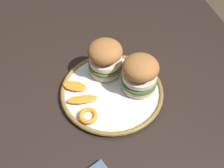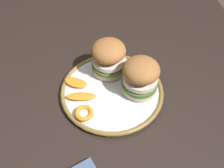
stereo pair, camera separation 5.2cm
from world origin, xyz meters
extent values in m
cube|color=black|center=(0.00, 0.00, 0.72)|extent=(1.44, 1.03, 0.03)
cube|color=black|center=(-0.66, -0.46, 0.35)|extent=(0.06, 0.06, 0.71)
cube|color=black|center=(-0.66, 0.46, 0.35)|extent=(0.06, 0.06, 0.71)
cylinder|color=white|center=(0.00, 0.05, 0.74)|extent=(0.26, 0.26, 0.01)
torus|color=olive|center=(0.00, 0.05, 0.75)|extent=(0.28, 0.28, 0.01)
cylinder|color=white|center=(0.00, 0.05, 0.75)|extent=(0.20, 0.20, 0.00)
cylinder|color=beige|center=(-0.07, 0.05, 0.76)|extent=(0.09, 0.09, 0.02)
cylinder|color=#477033|center=(-0.07, 0.05, 0.78)|extent=(0.10, 0.10, 0.01)
cylinder|color=#BC3828|center=(-0.07, 0.05, 0.79)|extent=(0.08, 0.08, 0.01)
cylinder|color=silver|center=(-0.07, 0.05, 0.80)|extent=(0.09, 0.09, 0.01)
ellipsoid|color=#A36633|center=(-0.07, 0.05, 0.83)|extent=(0.13, 0.13, 0.05)
cylinder|color=beige|center=(0.01, 0.13, 0.76)|extent=(0.09, 0.09, 0.02)
cylinder|color=#477033|center=(0.01, 0.13, 0.78)|extent=(0.10, 0.10, 0.01)
cylinder|color=#BC3828|center=(0.01, 0.13, 0.79)|extent=(0.08, 0.08, 0.01)
cylinder|color=silver|center=(0.01, 0.13, 0.80)|extent=(0.09, 0.09, 0.01)
ellipsoid|color=#A36633|center=(0.01, 0.13, 0.83)|extent=(0.13, 0.13, 0.05)
torus|color=orange|center=(0.07, -0.02, 0.76)|extent=(0.06, 0.06, 0.01)
cylinder|color=#F4E5C6|center=(0.07, -0.02, 0.76)|extent=(0.03, 0.03, 0.00)
ellipsoid|color=orange|center=(-0.03, -0.04, 0.76)|extent=(0.06, 0.07, 0.01)
ellipsoid|color=orange|center=(0.02, -0.03, 0.76)|extent=(0.03, 0.08, 0.01)
camera|label=1|loc=(0.41, -0.04, 1.28)|focal=39.84mm
camera|label=2|loc=(0.42, 0.01, 1.28)|focal=39.84mm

